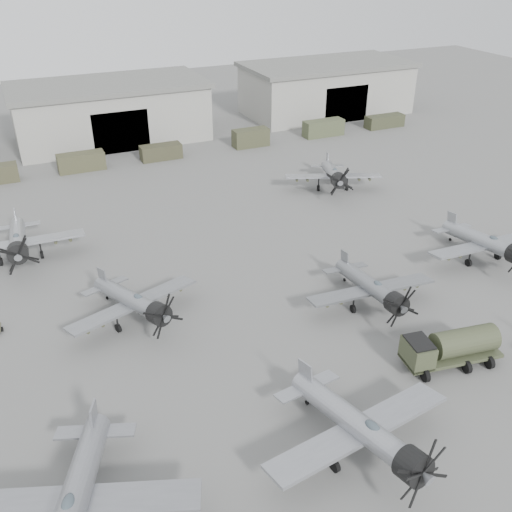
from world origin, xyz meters
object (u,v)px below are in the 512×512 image
Objects in this scene: aircraft_near_0 at (73,503)px; aircraft_mid_3 at (488,243)px; aircraft_mid_1 at (135,302)px; aircraft_mid_2 at (373,288)px; fuel_tanker at (451,346)px; aircraft_far_1 at (334,174)px; aircraft_far_0 at (18,241)px; aircraft_near_1 at (364,430)px.

aircraft_mid_3 is at bearing 38.64° from aircraft_near_0.
aircraft_mid_1 reaches higher than aircraft_mid_2.
aircraft_mid_2 is at bearing 106.01° from fuel_tanker.
aircraft_far_1 is at bearing 64.23° from aircraft_near_0.
fuel_tanker is at bearing -78.71° from aircraft_mid_2.
aircraft_near_0 is 42.54m from aircraft_mid_3.
aircraft_mid_1 is 33.28m from aircraft_mid_3.
aircraft_far_1 is at bearing 82.33° from fuel_tanker.
aircraft_mid_3 is at bearing -57.32° from aircraft_far_1.
aircraft_mid_3 is 44.83m from aircraft_far_0.
aircraft_mid_2 is 8.39m from fuel_tanker.
aircraft_mid_2 is at bearing -35.85° from aircraft_far_0.
aircraft_near_0 reaches higher than aircraft_mid_3.
fuel_tanker is at bearing 15.56° from aircraft_near_1.
aircraft_mid_1 is 19.59m from aircraft_mid_2.
aircraft_mid_3 is at bearing 23.87° from aircraft_near_1.
aircraft_far_0 is at bearing 145.77° from aircraft_mid_2.
aircraft_far_0 reaches higher than aircraft_mid_3.
aircraft_mid_1 is 1.49× the size of fuel_tanker.
aircraft_near_0 reaches higher than aircraft_near_1.
aircraft_far_0 is 1.63× the size of fuel_tanker.
aircraft_mid_3 is (40.39, 13.35, -0.22)m from aircraft_near_0.
aircraft_near_0 reaches higher than fuel_tanker.
aircraft_far_0 is at bearing 157.90° from aircraft_mid_3.
aircraft_near_1 reaches higher than aircraft_far_0.
aircraft_near_1 is 28.45m from aircraft_mid_3.
aircraft_far_0 is (-26.43, 20.61, 0.21)m from aircraft_mid_2.
aircraft_far_0 is 1.06× the size of aircraft_far_1.
aircraft_far_0 is at bearing -153.22° from aircraft_far_1.
aircraft_mid_1 is 33.92m from aircraft_far_1.
aircraft_mid_1 is (-8.99, 19.13, -0.24)m from aircraft_near_1.
aircraft_far_0 is (-0.44, 31.86, -0.11)m from aircraft_near_0.
aircraft_far_0 is at bearing 108.09° from aircraft_near_1.
aircraft_mid_3 is at bearing 12.00° from aircraft_mid_2.
aircraft_far_0 is (-7.79, 14.56, 0.19)m from aircraft_mid_1.
aircraft_far_0 reaches higher than aircraft_far_1.
aircraft_far_0 is at bearing 111.14° from aircraft_near_0.
aircraft_far_1 is (-4.07, 21.58, 0.00)m from aircraft_mid_3.
aircraft_near_0 is 1.04× the size of aircraft_far_0.
aircraft_far_1 is (36.33, 34.93, -0.22)m from aircraft_near_0.
aircraft_near_0 reaches higher than aircraft_far_0.
aircraft_near_1 is at bearing 13.94° from aircraft_near_0.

